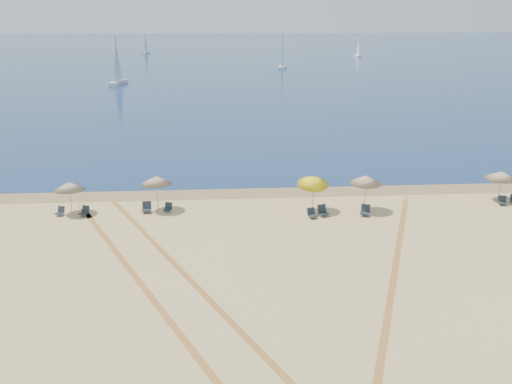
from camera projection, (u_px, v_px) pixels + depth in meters
The scene contains 20 objects.
ocean at pixel (221, 48), 233.48m from camera, with size 500.00×500.00×0.00m, color #0C2151.
wet_sand at pixel (252, 192), 42.46m from camera, with size 500.00×500.00×0.00m, color olive.
umbrella_1 at pixel (69, 186), 37.38m from camera, with size 2.07×2.09×2.29m.
umbrella_2 at pixel (156, 180), 37.97m from camera, with size 2.13×2.13×2.52m.
umbrella_3 at pixel (313, 181), 37.69m from camera, with size 2.15×2.22×2.76m.
umbrella_4 at pixel (366, 180), 37.79m from camera, with size 2.14×2.17×2.61m.
umbrella_5 at pixel (501, 175), 40.07m from camera, with size 2.31×2.33×2.25m.
chair_2 at pixel (60, 211), 37.53m from camera, with size 0.66×0.71×0.60m.
chair_3 at pixel (85, 211), 37.49m from camera, with size 0.75×0.80×0.65m.
chair_4 at pixel (147, 208), 38.08m from camera, with size 0.63×0.73×0.73m.
chair_5 at pixel (168, 208), 38.30m from camera, with size 0.64×0.70×0.60m.
chair_6 at pixel (312, 214), 37.04m from camera, with size 0.72×0.78×0.66m.
chair_7 at pixel (323, 211), 37.44m from camera, with size 0.80×0.87×0.74m.
chair_8 at pixel (365, 211), 37.48m from camera, with size 0.83×0.89×0.74m.
chair_9 at pixel (502, 201), 39.61m from camera, with size 0.71×0.76×0.64m.
sailboat_0 at pixel (282, 58), 140.98m from camera, with size 2.75×6.14×8.86m.
sailboat_1 at pixel (118, 70), 108.32m from camera, with size 2.86×6.31×9.11m.
sailboat_2 at pixel (146, 47), 196.69m from camera, with size 2.38×5.19×7.50m.
sailboat_3 at pixel (358, 49), 182.07m from camera, with size 1.34×5.16×7.68m.
tire_tracks at pixel (235, 275), 28.96m from camera, with size 49.93×41.17×0.00m.
Camera 1 is at (-2.59, -16.37, 12.92)m, focal length 38.90 mm.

